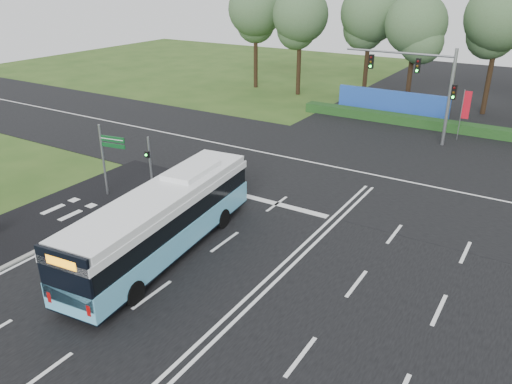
% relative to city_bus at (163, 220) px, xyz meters
% --- Properties ---
extents(ground, '(120.00, 120.00, 0.00)m').
position_rel_city_bus_xyz_m(ground, '(5.02, 2.21, -1.68)').
color(ground, '#2B4B19').
rests_on(ground, ground).
extents(road_main, '(20.00, 120.00, 0.04)m').
position_rel_city_bus_xyz_m(road_main, '(5.02, 2.21, -1.66)').
color(road_main, black).
rests_on(road_main, ground).
extents(road_cross, '(120.00, 14.00, 0.05)m').
position_rel_city_bus_xyz_m(road_cross, '(5.02, 14.21, -1.66)').
color(road_cross, black).
rests_on(road_cross, ground).
extents(bike_path, '(5.00, 18.00, 0.06)m').
position_rel_city_bus_xyz_m(bike_path, '(-7.48, -0.79, -1.65)').
color(bike_path, black).
rests_on(bike_path, ground).
extents(kerb_strip, '(0.25, 18.00, 0.12)m').
position_rel_city_bus_xyz_m(kerb_strip, '(-5.08, -0.79, -1.62)').
color(kerb_strip, gray).
rests_on(kerb_strip, ground).
extents(city_bus, '(3.69, 11.83, 3.34)m').
position_rel_city_bus_xyz_m(city_bus, '(0.00, 0.00, 0.00)').
color(city_bus, '#5EB4DA').
rests_on(city_bus, ground).
extents(pedestrian_signal, '(0.28, 0.41, 3.19)m').
position_rel_city_bus_xyz_m(pedestrian_signal, '(-5.68, 5.24, 0.06)').
color(pedestrian_signal, gray).
rests_on(pedestrian_signal, ground).
extents(street_sign, '(1.62, 0.35, 4.19)m').
position_rel_city_bus_xyz_m(street_sign, '(-6.88, 3.27, 0.94)').
color(street_sign, gray).
rests_on(street_sign, ground).
extents(banner_flag_mid, '(0.57, 0.10, 3.88)m').
position_rel_city_bus_xyz_m(banner_flag_mid, '(7.88, 24.63, 0.87)').
color(banner_flag_mid, gray).
rests_on(banner_flag_mid, ground).
extents(traffic_light_gantry, '(8.41, 0.28, 7.00)m').
position_rel_city_bus_xyz_m(traffic_light_gantry, '(5.22, 22.71, 2.98)').
color(traffic_light_gantry, gray).
rests_on(traffic_light_gantry, ground).
extents(hedge, '(22.00, 1.20, 0.80)m').
position_rel_city_bus_xyz_m(hedge, '(5.02, 26.71, -1.28)').
color(hedge, '#183D16').
rests_on(hedge, ground).
extents(blue_hoarding, '(10.00, 0.30, 2.20)m').
position_rel_city_bus_xyz_m(blue_hoarding, '(1.02, 29.21, -0.58)').
color(blue_hoarding, '#1F48AA').
rests_on(blue_hoarding, ground).
extents(eucalyptus_row, '(41.24, 8.90, 12.46)m').
position_rel_city_bus_xyz_m(eucalyptus_row, '(3.44, 32.88, 6.74)').
color(eucalyptus_row, black).
rests_on(eucalyptus_row, ground).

